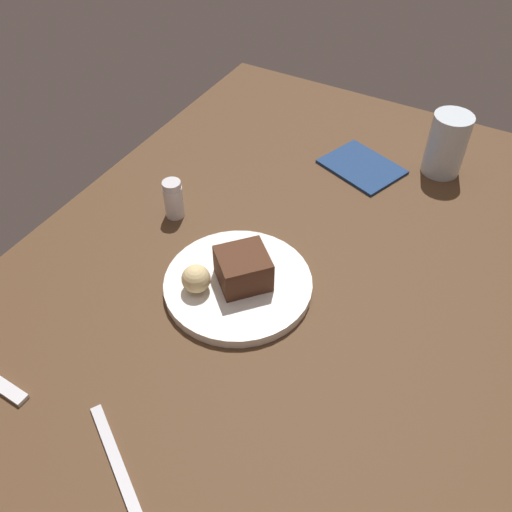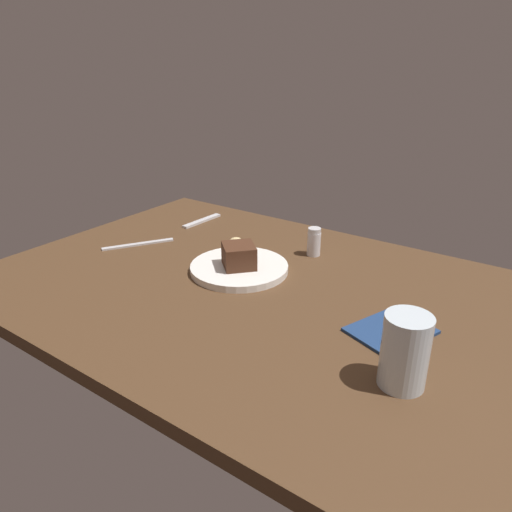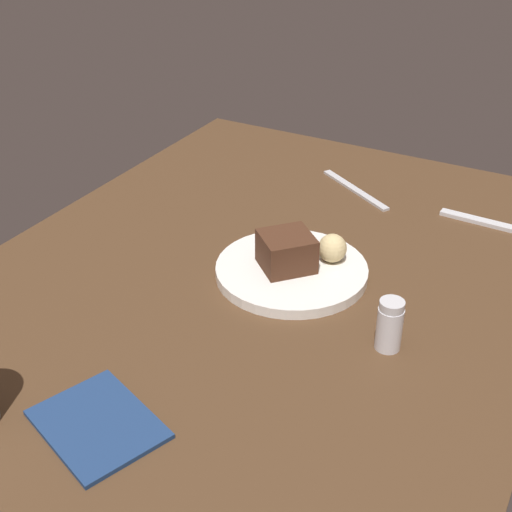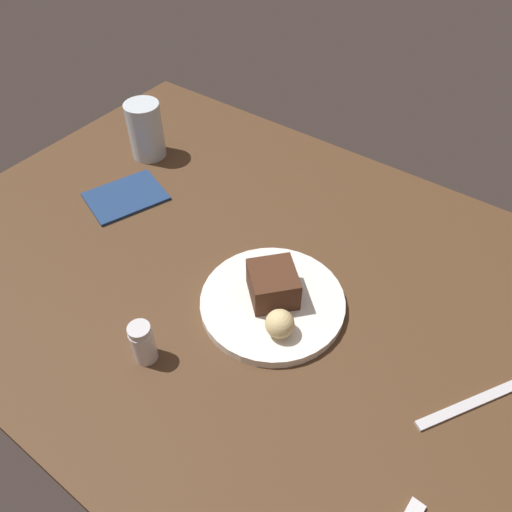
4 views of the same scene
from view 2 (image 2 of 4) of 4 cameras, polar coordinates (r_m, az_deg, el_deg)
The scene contains 9 objects.
dining_table at distance 107.83cm, azimuth -0.44°, elevation -4.11°, with size 120.00×84.00×3.00cm, color #4C331E.
dessert_plate at distance 113.21cm, azimuth -2.01°, elevation -1.43°, with size 23.19×23.19×1.63cm, color white.
chocolate_cake_slice at distance 111.00cm, azimuth -2.05°, elevation 0.04°, with size 7.17×7.55×5.38cm, color #472819.
bread_roll at distance 117.88cm, azimuth -2.39°, elevation 1.20°, with size 4.42×4.42×4.42cm, color #DBC184.
salt_shaker at distance 121.95cm, azimuth 6.94°, elevation 1.69°, with size 3.43×3.43×7.29cm.
water_glass at distance 77.38cm, azimuth 17.36°, elevation -10.81°, with size 7.36×7.36×12.15cm, color silver.
dessert_spoon at distance 147.30cm, azimuth -6.48°, elevation 4.20°, with size 15.00×1.80×0.70cm, color silver.
butter_knife at distance 132.40cm, azimuth -13.89°, elevation 1.37°, with size 19.00×1.40×0.50cm, color silver.
folded_napkin at distance 93.13cm, azimuth 15.78°, elevation -8.58°, with size 11.21×14.53×0.60cm, color navy.
Camera 2 is at (-55.81, 77.83, 51.04)cm, focal length 33.50 mm.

